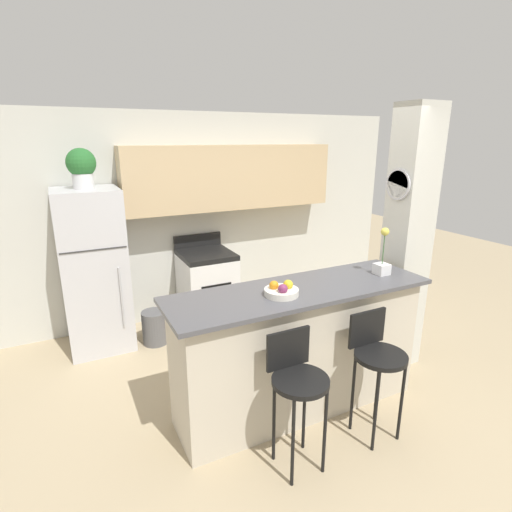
{
  "coord_description": "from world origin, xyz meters",
  "views": [
    {
      "loc": [
        -1.65,
        -2.5,
        2.24
      ],
      "look_at": [
        0.0,
        0.8,
        1.15
      ],
      "focal_mm": 28.0,
      "sensor_mm": 36.0,
      "label": 1
    }
  ],
  "objects": [
    {
      "name": "pillar_right",
      "position": [
        1.33,
        0.19,
        1.28
      ],
      "size": [
        0.38,
        0.32,
        2.55
      ],
      "color": "silver",
      "rests_on": "ground_plane"
    },
    {
      "name": "orchid_vase",
      "position": [
        0.82,
        -0.03,
        1.21
      ],
      "size": [
        0.12,
        0.12,
        0.42
      ],
      "color": "white",
      "rests_on": "counter_bar"
    },
    {
      "name": "wall_back",
      "position": [
        0.13,
        2.23,
        1.49
      ],
      "size": [
        5.6,
        0.38,
        2.55
      ],
      "color": "silver",
      "rests_on": "ground_plane"
    },
    {
      "name": "potted_plant_on_fridge",
      "position": [
        -1.39,
        1.91,
        1.97
      ],
      "size": [
        0.29,
        0.29,
        0.4
      ],
      "color": "silver",
      "rests_on": "refrigerator"
    },
    {
      "name": "bar_stool_left",
      "position": [
        -0.35,
        -0.53,
        0.67
      ],
      "size": [
        0.39,
        0.39,
        0.98
      ],
      "color": "black",
      "rests_on": "ground_plane"
    },
    {
      "name": "counter_bar",
      "position": [
        0.0,
        0.0,
        0.55
      ],
      "size": [
        2.19,
        0.66,
        1.09
      ],
      "color": "beige",
      "rests_on": "ground_plane"
    },
    {
      "name": "ground_plane",
      "position": [
        0.0,
        0.0,
        0.0
      ],
      "size": [
        14.0,
        14.0,
        0.0
      ],
      "primitive_type": "plane",
      "color": "tan"
    },
    {
      "name": "refrigerator",
      "position": [
        -1.39,
        1.91,
        0.87
      ],
      "size": [
        0.65,
        0.71,
        1.75
      ],
      "color": "silver",
      "rests_on": "ground_plane"
    },
    {
      "name": "stove_range",
      "position": [
        -0.11,
        1.94,
        0.46
      ],
      "size": [
        0.62,
        0.66,
        1.07
      ],
      "color": "white",
      "rests_on": "ground_plane"
    },
    {
      "name": "trash_bin",
      "position": [
        -0.84,
        1.67,
        0.19
      ],
      "size": [
        0.28,
        0.28,
        0.38
      ],
      "color": "#59595B",
      "rests_on": "ground_plane"
    },
    {
      "name": "fruit_bowl",
      "position": [
        -0.21,
        -0.06,
        1.13
      ],
      "size": [
        0.26,
        0.26,
        0.11
      ],
      "color": "silver",
      "rests_on": "counter_bar"
    },
    {
      "name": "bar_stool_right",
      "position": [
        0.35,
        -0.53,
        0.67
      ],
      "size": [
        0.39,
        0.39,
        0.98
      ],
      "color": "black",
      "rests_on": "ground_plane"
    }
  ]
}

